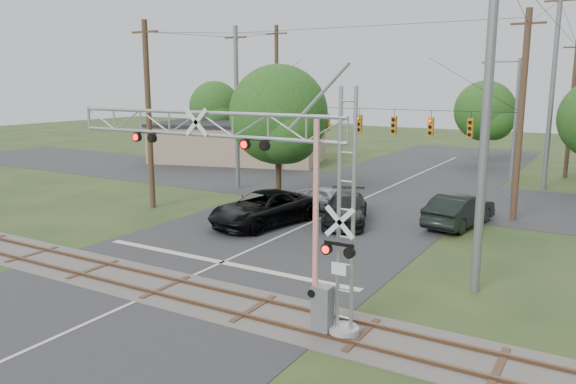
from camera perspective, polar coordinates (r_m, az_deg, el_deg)
The scene contains 14 objects.
ground at distance 20.69m, azimuth -16.13°, elevation -11.09°, with size 160.00×160.00×0.00m, color #243B1B.
road_main at distance 28.06m, azimuth -1.15°, elevation -4.71°, with size 14.00×90.00×0.02m, color #2C2B2E.
road_cross at distance 40.32m, azimuth 9.35°, elevation 0.05°, with size 90.00×12.00×0.02m, color #2C2B2E.
railroad_track at distance 21.99m, azimuth -12.31°, elevation -9.46°, with size 90.00×3.20×0.17m.
crossing_gantry at distance 17.93m, azimuth -3.79°, elevation 1.52°, with size 11.34×0.97×7.56m.
traffic_signal_span at distance 35.60m, azimuth 8.60°, elevation 7.71°, with size 19.34×0.36×11.50m.
pickup_black at distance 30.48m, azimuth -2.47°, elevation -1.67°, with size 3.03×6.58×1.83m, color black.
car_dark at distance 31.00m, azimuth 5.86°, elevation -1.71°, with size 2.26×5.55×1.61m, color black.
sedan_silver at distance 33.87m, azimuth 4.11°, elevation -0.71°, with size 1.73×4.30×1.46m, color #A6A9AE.
suv_dark at distance 31.54m, azimuth 17.03°, elevation -1.76°, with size 1.90×5.44×1.79m, color black.
commercial_building at distance 54.83m, azimuth -5.07°, elevation 5.05°, with size 17.79×12.41×3.76m.
streetlight at distance 39.75m, azimuth 21.82°, elevation 6.69°, with size 2.44×0.25×9.16m.
utility_poles at distance 38.33m, azimuth 12.16°, elevation 8.76°, with size 24.18×29.84×13.83m.
treeline at distance 45.83m, azimuth 13.92°, elevation 7.69°, with size 52.04×29.82×8.76m.
Camera 1 is at (14.19, -12.96, 7.68)m, focal length 35.00 mm.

